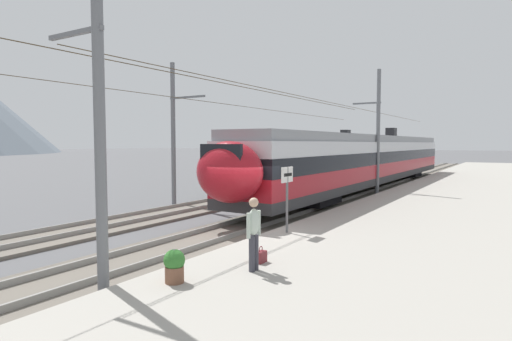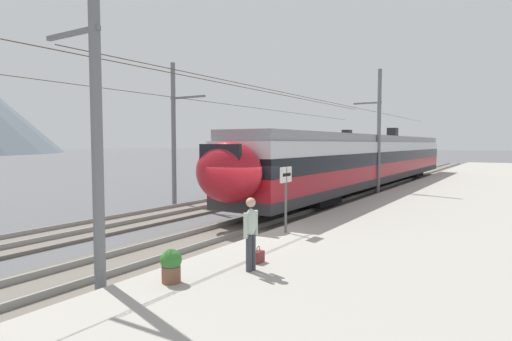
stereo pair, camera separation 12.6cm
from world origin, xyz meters
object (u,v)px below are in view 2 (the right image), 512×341
(catenary_mast_far_side, at_px, (176,131))
(passenger_walking, at_px, (251,230))
(train_far_track, at_px, (328,156))
(handbag_beside_passenger, at_px, (258,257))
(catenary_mast_west, at_px, (93,115))
(catenary_mast_mid, at_px, (377,131))
(train_near_platform, at_px, (371,159))
(platform_sign, at_px, (286,185))
(potted_plant_platform_edge, at_px, (171,264))

(catenary_mast_far_side, distance_m, passenger_walking, 14.10)
(train_far_track, xyz_separation_m, handbag_beside_passenger, (-24.82, -8.50, -1.68))
(catenary_mast_west, bearing_deg, train_far_track, 12.70)
(catenary_mast_mid, relative_size, handbag_beside_passenger, 99.27)
(train_near_platform, xyz_separation_m, passenger_walking, (-21.29, -3.81, -0.89))
(train_far_track, bearing_deg, platform_sign, -160.89)
(catenary_mast_mid, xyz_separation_m, handbag_beside_passenger, (-17.41, -2.23, -3.51))
(train_near_platform, relative_size, catenary_mast_west, 0.87)
(catenary_mast_far_side, height_order, passenger_walking, catenary_mast_far_side)
(handbag_beside_passenger, bearing_deg, passenger_walking, -162.40)
(potted_plant_platform_edge, bearing_deg, catenary_mast_far_side, 42.42)
(catenary_mast_mid, xyz_separation_m, catenary_mast_far_side, (-9.13, 8.14, -0.09))
(train_far_track, relative_size, catenary_mast_far_side, 0.65)
(catenary_mast_far_side, distance_m, potted_plant_platform_edge, 14.61)
(train_far_track, height_order, potted_plant_platform_edge, train_far_track)
(train_near_platform, height_order, platform_sign, train_near_platform)
(passenger_walking, xyz_separation_m, handbag_beside_passenger, (0.66, 0.21, -0.80))
(catenary_mast_far_side, bearing_deg, platform_sign, -117.49)
(handbag_beside_passenger, xyz_separation_m, potted_plant_platform_edge, (-2.24, 0.76, 0.24))
(catenary_mast_west, relative_size, platform_sign, 18.87)
(train_near_platform, distance_m, catenary_mast_west, 23.68)
(platform_sign, relative_size, potted_plant_platform_edge, 3.04)
(catenary_mast_mid, bearing_deg, catenary_mast_west, 179.99)
(train_near_platform, xyz_separation_m, platform_sign, (-17.18, -2.51, -0.26))
(platform_sign, bearing_deg, catenary_mast_far_side, 62.51)
(catenary_mast_west, bearing_deg, platform_sign, -10.14)
(potted_plant_platform_edge, bearing_deg, handbag_beside_passenger, -18.74)
(train_near_platform, bearing_deg, catenary_mast_west, -176.68)
(train_far_track, xyz_separation_m, platform_sign, (-21.37, -7.41, -0.25))
(handbag_beside_passenger, bearing_deg, platform_sign, 17.55)
(train_far_track, distance_m, handbag_beside_passenger, 26.29)
(catenary_mast_west, bearing_deg, passenger_walking, -46.83)
(catenary_mast_mid, height_order, potted_plant_platform_edge, catenary_mast_mid)
(catenary_mast_far_side, xyz_separation_m, platform_sign, (-4.83, -9.28, -1.99))
(train_near_platform, bearing_deg, platform_sign, -171.68)
(catenary_mast_west, relative_size, catenary_mast_far_side, 1.00)
(catenary_mast_far_side, relative_size, handbag_beside_passenger, 99.27)
(passenger_walking, distance_m, handbag_beside_passenger, 1.06)
(train_far_track, height_order, catenary_mast_west, catenary_mast_west)
(passenger_walking, distance_m, potted_plant_platform_edge, 1.94)
(catenary_mast_far_side, bearing_deg, passenger_walking, -130.18)
(train_near_platform, distance_m, handbag_beside_passenger, 21.01)
(handbag_beside_passenger, bearing_deg, potted_plant_platform_edge, 161.26)
(passenger_walking, bearing_deg, catenary_mast_mid, 7.70)
(train_far_track, xyz_separation_m, catenary_mast_mid, (-7.42, -6.26, 1.83))
(catenary_mast_mid, bearing_deg, passenger_walking, -172.30)
(catenary_mast_mid, bearing_deg, potted_plant_platform_edge, -175.72)
(catenary_mast_west, relative_size, catenary_mast_mid, 1.00)
(train_near_platform, height_order, catenary_mast_west, catenary_mast_west)
(train_near_platform, height_order, passenger_walking, train_near_platform)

